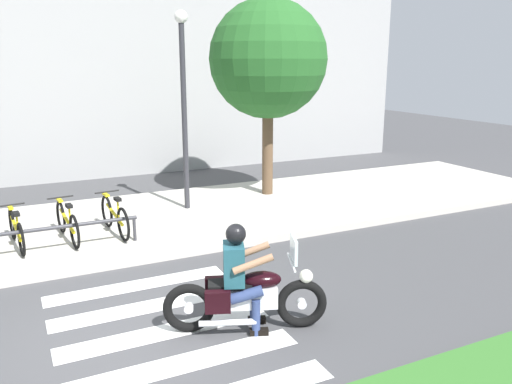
# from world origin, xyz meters

# --- Properties ---
(ground_plane) EXTENTS (48.00, 48.00, 0.00)m
(ground_plane) POSITION_xyz_m (0.00, 0.00, 0.00)
(ground_plane) COLOR #424244
(sidewalk) EXTENTS (24.00, 4.40, 0.15)m
(sidewalk) POSITION_xyz_m (0.00, 4.60, 0.07)
(sidewalk) COLOR #B7B2A8
(sidewalk) RESTS_ON ground
(crosswalk_stripe_1) EXTENTS (2.80, 0.40, 0.01)m
(crosswalk_stripe_1) POSITION_xyz_m (0.57, -0.80, 0.00)
(crosswalk_stripe_1) COLOR white
(crosswalk_stripe_1) RESTS_ON ground
(crosswalk_stripe_2) EXTENTS (2.80, 0.40, 0.01)m
(crosswalk_stripe_2) POSITION_xyz_m (0.57, 0.00, 0.00)
(crosswalk_stripe_2) COLOR white
(crosswalk_stripe_2) RESTS_ON ground
(crosswalk_stripe_3) EXTENTS (2.80, 0.40, 0.01)m
(crosswalk_stripe_3) POSITION_xyz_m (0.57, 0.80, 0.00)
(crosswalk_stripe_3) COLOR white
(crosswalk_stripe_3) RESTS_ON ground
(crosswalk_stripe_4) EXTENTS (2.80, 0.40, 0.01)m
(crosswalk_stripe_4) POSITION_xyz_m (0.57, 1.60, 0.00)
(crosswalk_stripe_4) COLOR white
(crosswalk_stripe_4) RESTS_ON ground
(motorcycle) EXTENTS (2.05, 0.95, 1.26)m
(motorcycle) POSITION_xyz_m (1.54, -0.39, 0.47)
(motorcycle) COLOR black
(motorcycle) RESTS_ON ground
(rider) EXTENTS (0.74, 0.68, 1.45)m
(rider) POSITION_xyz_m (1.47, -0.36, 0.84)
(rider) COLOR #1E4C59
(rider) RESTS_ON ground
(bicycle_3) EXTENTS (0.48, 1.64, 0.72)m
(bicycle_3) POSITION_xyz_m (-1.06, 3.85, 0.48)
(bicycle_3) COLOR black
(bicycle_3) RESTS_ON sidewalk
(bicycle_4) EXTENTS (0.48, 1.71, 0.76)m
(bicycle_4) POSITION_xyz_m (-0.18, 3.85, 0.50)
(bicycle_4) COLOR black
(bicycle_4) RESTS_ON sidewalk
(bicycle_5) EXTENTS (0.48, 1.67, 0.78)m
(bicycle_5) POSITION_xyz_m (0.69, 3.85, 0.51)
(bicycle_5) COLOR black
(bicycle_5) RESTS_ON sidewalk
(street_lamp) EXTENTS (0.28, 0.28, 4.47)m
(street_lamp) POSITION_xyz_m (2.54, 5.00, 2.70)
(street_lamp) COLOR #2D2D33
(street_lamp) RESTS_ON ground
(tree_near_rack) EXTENTS (2.85, 2.85, 4.90)m
(tree_near_rack) POSITION_xyz_m (4.81, 5.40, 3.46)
(tree_near_rack) COLOR brown
(tree_near_rack) RESTS_ON ground
(building_backdrop) EXTENTS (24.00, 1.20, 9.31)m
(building_backdrop) POSITION_xyz_m (0.00, 10.30, 4.65)
(building_backdrop) COLOR #9B9B9B
(building_backdrop) RESTS_ON ground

